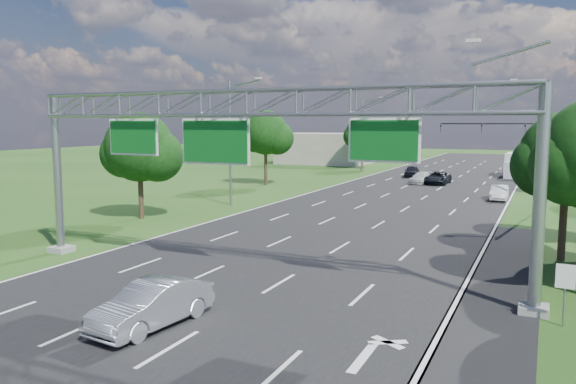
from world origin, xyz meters
The scene contains 20 objects.
ground centered at (0.00, 30.00, 0.00)m, with size 220.00×220.00×0.00m, color #214A16.
road centered at (0.00, 30.00, 0.00)m, with size 18.00×180.00×0.02m, color black.
road_flare centered at (10.20, 14.00, 0.00)m, with size 3.00×30.00×0.02m, color black.
sign_gantry centered at (0.33, 12.00, 6.89)m, with size 23.50×1.00×9.56m.
regulatory_sign centered at (12.40, 10.98, 1.51)m, with size 0.60×0.08×2.10m.
traffic_signal centered at (7.48, 65.00, 5.17)m, with size 12.21×0.24×7.00m.
streetlight_l_near centered at (-11.30, 30.00, 5.58)m, with size 2.97×0.22×10.16m.
streetlight_l_far centered at (-11.30, 65.00, 5.58)m, with size 2.97×0.22×10.16m.
streetlight_r_mid centered at (11.30, 40.00, 5.58)m, with size 2.97×0.22×10.16m.
tree_verge_la centered at (-13.92, 22.04, 4.76)m, with size 5.76×4.80×7.40m.
tree_verge_lb centered at (-15.92, 45.04, 5.41)m, with size 5.76×4.80×8.06m.
tree_verge_lc centered at (-12.92, 70.04, 4.98)m, with size 5.76×4.80×7.62m.
tree_verge_re centered at (14.08, 78.04, 5.20)m, with size 5.76×4.80×7.84m.
building_left centered at (-22.00, 78.00, 2.50)m, with size 14.00×10.00×5.00m, color gray.
silver_sedan centered at (0.15, 5.35, 0.75)m, with size 1.58×4.53×1.49m, color #9EA3A9.
car_queue_a centered at (-0.95, 53.35, 0.61)m, with size 1.72×4.22×1.23m, color silver.
car_queue_b centered at (0.82, 53.58, 0.68)m, with size 2.25×4.89×1.36m, color black.
car_queue_c centered at (-3.60, 60.64, 0.71)m, with size 1.67×4.15×1.41m, color black.
car_queue_d centered at (8.00, 42.68, 0.64)m, with size 1.35×3.88×1.28m, color silver.
box_truck centered at (8.00, 66.69, 1.40)m, with size 2.36×7.72×2.92m.
Camera 1 is at (11.68, -8.90, 6.64)m, focal length 35.00 mm.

